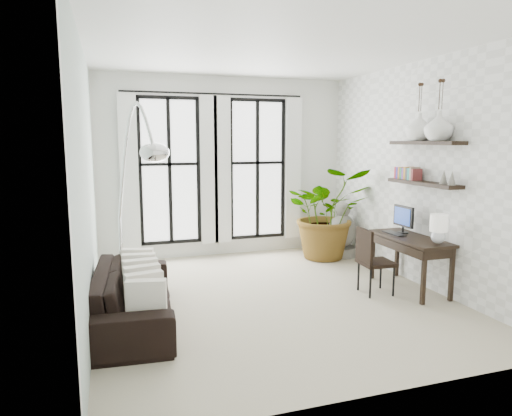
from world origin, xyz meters
name	(u,v)px	position (x,y,z in m)	size (l,w,h in m)	color
floor	(271,297)	(0.00, 0.00, 0.00)	(5.00, 5.00, 0.00)	#B6AE91
ceiling	(273,49)	(0.00, 0.00, 3.20)	(5.00, 5.00, 0.00)	white
wall_left	(87,183)	(-2.25, 0.00, 1.60)	(5.00, 5.00, 0.00)	#B1C5BA
wall_right	(419,174)	(2.25, 0.00, 1.60)	(5.00, 5.00, 0.00)	white
wall_back	(225,167)	(0.00, 2.50, 1.60)	(4.50, 4.50, 0.00)	white
windows	(215,170)	(-0.20, 2.43, 1.56)	(3.26, 0.13, 2.65)	white
wall_shelves	(422,166)	(2.11, -0.24, 1.73)	(0.25, 1.30, 0.60)	black
sofa	(133,296)	(-1.80, -0.30, 0.32)	(2.17, 0.85, 0.63)	black
throw_pillows	(142,279)	(-1.70, -0.30, 0.50)	(0.40, 1.52, 0.40)	white
plant	(327,213)	(1.65, 1.66, 0.81)	(1.47, 1.27, 1.63)	#2D7228
desk	(412,241)	(1.95, -0.33, 0.71)	(0.54, 1.28, 1.15)	black
desk_chair	(371,257)	(1.34, -0.28, 0.52)	(0.46, 0.46, 0.91)	black
arc_lamp	(135,155)	(-1.70, 0.08, 1.91)	(0.76, 1.03, 2.53)	silver
buddha	(342,233)	(1.97, 1.70, 0.42)	(0.55, 0.55, 0.99)	gray
vase_a	(439,126)	(2.11, -0.53, 2.27)	(0.37, 0.37, 0.38)	white
vase_b	(419,127)	(2.11, -0.13, 2.27)	(0.37, 0.37, 0.38)	white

